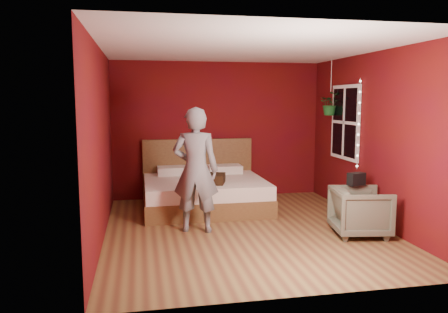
# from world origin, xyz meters

# --- Properties ---
(floor) EXTENTS (4.50, 4.50, 0.00)m
(floor) POSITION_xyz_m (0.00, 0.00, 0.00)
(floor) COLOR brown
(floor) RESTS_ON ground
(room_walls) EXTENTS (4.04, 4.54, 2.62)m
(room_walls) POSITION_xyz_m (0.00, 0.00, 1.68)
(room_walls) COLOR #591109
(room_walls) RESTS_ON ground
(window) EXTENTS (0.05, 0.97, 1.27)m
(window) POSITION_xyz_m (1.97, 0.90, 1.50)
(window) COLOR white
(window) RESTS_ON room_walls
(fairy_lights) EXTENTS (0.04, 0.04, 1.45)m
(fairy_lights) POSITION_xyz_m (1.94, 0.37, 1.50)
(fairy_lights) COLOR silver
(fairy_lights) RESTS_ON room_walls
(bed) EXTENTS (2.08, 1.77, 1.14)m
(bed) POSITION_xyz_m (-0.40, 1.41, 0.30)
(bed) COLOR brown
(bed) RESTS_ON ground
(person) EXTENTS (0.74, 0.57, 1.79)m
(person) POSITION_xyz_m (-0.72, 0.05, 0.89)
(person) COLOR slate
(person) RESTS_ON ground
(armchair) EXTENTS (0.85, 0.83, 0.67)m
(armchair) POSITION_xyz_m (1.51, -0.57, 0.34)
(armchair) COLOR #5A5B47
(armchair) RESTS_ON ground
(handbag) EXTENTS (0.27, 0.19, 0.18)m
(handbag) POSITION_xyz_m (1.54, -0.37, 0.76)
(handbag) COLOR black
(handbag) RESTS_ON armchair
(throw_pillow) EXTENTS (0.54, 0.54, 0.15)m
(throw_pillow) POSITION_xyz_m (-0.35, 0.95, 0.60)
(throw_pillow) COLOR #321D10
(throw_pillow) RESTS_ON bed
(hanging_plant) EXTENTS (0.46, 0.42, 1.00)m
(hanging_plant) POSITION_xyz_m (1.88, 1.32, 1.81)
(hanging_plant) COLOR silver
(hanging_plant) RESTS_ON room_walls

